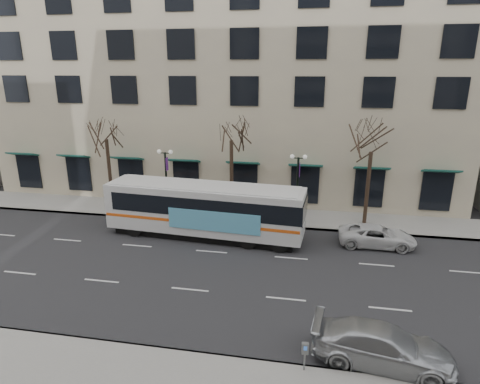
% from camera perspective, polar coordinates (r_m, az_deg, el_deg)
% --- Properties ---
extents(ground, '(160.00, 160.00, 0.00)m').
position_cam_1_polar(ground, '(23.63, -5.47, -10.82)').
color(ground, black).
rests_on(ground, ground).
extents(sidewalk_far, '(80.00, 4.00, 0.15)m').
position_cam_1_polar(sidewalk_far, '(31.06, 8.00, -3.71)').
color(sidewalk_far, gray).
rests_on(sidewalk_far, ground).
extents(building_hotel, '(40.00, 20.00, 24.00)m').
position_cam_1_polar(building_hotel, '(41.79, -0.64, 18.47)').
color(building_hotel, beige).
rests_on(building_hotel, ground).
extents(tree_far_left, '(3.60, 3.60, 8.34)m').
position_cam_1_polar(tree_far_left, '(33.20, -18.63, 8.75)').
color(tree_far_left, black).
rests_on(tree_far_left, ground).
extents(tree_far_mid, '(3.60, 3.60, 8.55)m').
position_cam_1_polar(tree_far_mid, '(29.72, -1.26, 9.14)').
color(tree_far_mid, black).
rests_on(tree_far_mid, ground).
extents(tree_far_right, '(3.60, 3.60, 8.06)m').
position_cam_1_polar(tree_far_right, '(29.50, 18.32, 7.27)').
color(tree_far_right, black).
rests_on(tree_far_right, ground).
extents(lamp_post_left, '(1.22, 0.45, 5.21)m').
position_cam_1_polar(lamp_post_left, '(31.32, -10.42, 1.87)').
color(lamp_post_left, black).
rests_on(lamp_post_left, ground).
extents(lamp_post_right, '(1.22, 0.45, 5.21)m').
position_cam_1_polar(lamp_post_right, '(29.39, 8.17, 0.97)').
color(lamp_post_right, black).
rests_on(lamp_post_right, ground).
extents(city_bus, '(13.63, 3.94, 3.65)m').
position_cam_1_polar(city_bus, '(27.19, -4.88, -2.37)').
color(city_bus, silver).
rests_on(city_bus, ground).
extents(silver_car, '(5.61, 2.84, 1.56)m').
position_cam_1_polar(silver_car, '(17.52, 19.56, -19.92)').
color(silver_car, '#B5B8BD').
rests_on(silver_car, ground).
extents(white_pickup, '(4.87, 2.26, 1.35)m').
position_cam_1_polar(white_pickup, '(27.58, 18.90, -5.93)').
color(white_pickup, silver).
rests_on(white_pickup, ground).
extents(pay_station, '(0.27, 0.19, 1.19)m').
position_cam_1_polar(pay_station, '(16.23, 9.23, -21.38)').
color(pay_station, slate).
rests_on(pay_station, sidewalk_near).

